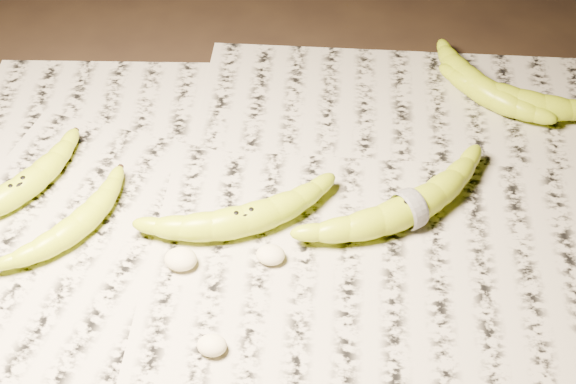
# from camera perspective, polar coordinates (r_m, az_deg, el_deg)

# --- Properties ---
(ground) EXTENTS (3.00, 3.00, 0.00)m
(ground) POSITION_cam_1_polar(r_m,az_deg,el_deg) (0.94, -0.01, -2.81)
(ground) COLOR black
(ground) RESTS_ON ground
(newspaper_patch) EXTENTS (0.90, 0.70, 0.01)m
(newspaper_patch) POSITION_cam_1_polar(r_m,az_deg,el_deg) (0.96, -1.47, -1.06)
(newspaper_patch) COLOR #B6B09C
(newspaper_patch) RESTS_ON ground
(banana_left_a) EXTENTS (0.15, 0.19, 0.03)m
(banana_left_a) POSITION_cam_1_polar(r_m,az_deg,el_deg) (1.00, -18.66, 0.26)
(banana_left_a) COLOR #C0DC1B
(banana_left_a) RESTS_ON newspaper_patch
(banana_left_b) EXTENTS (0.13, 0.17, 0.03)m
(banana_left_b) POSITION_cam_1_polar(r_m,az_deg,el_deg) (0.95, -14.81, -2.19)
(banana_left_b) COLOR #C0DC1B
(banana_left_b) RESTS_ON newspaper_patch
(banana_center) EXTENTS (0.21, 0.14, 0.04)m
(banana_center) POSITION_cam_1_polar(r_m,az_deg,el_deg) (0.92, -3.17, -1.88)
(banana_center) COLOR #C0DC1B
(banana_center) RESTS_ON newspaper_patch
(banana_taped) EXTENTS (0.23, 0.20, 0.04)m
(banana_taped) POSITION_cam_1_polar(r_m,az_deg,el_deg) (0.94, 8.65, -1.06)
(banana_taped) COLOR #C0DC1B
(banana_taped) RESTS_ON newspaper_patch
(banana_upper_a) EXTENTS (0.20, 0.12, 0.04)m
(banana_upper_a) POSITION_cam_1_polar(r_m,az_deg,el_deg) (1.12, 15.99, 6.36)
(banana_upper_a) COLOR #C0DC1B
(banana_upper_a) RESTS_ON newspaper_patch
(banana_upper_b) EXTENTS (0.17, 0.18, 0.04)m
(banana_upper_b) POSITION_cam_1_polar(r_m,az_deg,el_deg) (1.13, 13.37, 7.46)
(banana_upper_b) COLOR #C0DC1B
(banana_upper_b) RESTS_ON newspaper_patch
(measuring_tape) EXTENTS (0.03, 0.04, 0.05)m
(measuring_tape) POSITION_cam_1_polar(r_m,az_deg,el_deg) (0.94, 8.65, -1.06)
(measuring_tape) COLOR white
(measuring_tape) RESTS_ON newspaper_patch
(flesh_chunk_a) EXTENTS (0.04, 0.03, 0.02)m
(flesh_chunk_a) POSITION_cam_1_polar(r_m,az_deg,el_deg) (0.90, -7.66, -4.59)
(flesh_chunk_a) COLOR beige
(flesh_chunk_a) RESTS_ON newspaper_patch
(flesh_chunk_b) EXTENTS (0.03, 0.03, 0.02)m
(flesh_chunk_b) POSITION_cam_1_polar(r_m,az_deg,el_deg) (0.83, -5.45, -10.65)
(flesh_chunk_b) COLOR beige
(flesh_chunk_b) RESTS_ON newspaper_patch
(flesh_chunk_c) EXTENTS (0.03, 0.03, 0.02)m
(flesh_chunk_c) POSITION_cam_1_polar(r_m,az_deg,el_deg) (0.89, -1.25, -4.33)
(flesh_chunk_c) COLOR beige
(flesh_chunk_c) RESTS_ON newspaper_patch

